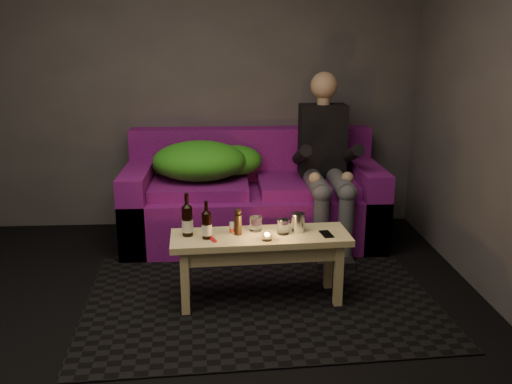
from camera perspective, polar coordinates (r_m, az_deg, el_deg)
floor at (r=3.27m, az=-7.08°, el=-16.29°), size 4.50×4.50×0.00m
room at (r=3.23m, az=-7.58°, el=14.19°), size 4.50×4.50×4.50m
rug at (r=3.82m, az=0.40°, el=-10.95°), size 2.46×1.85×0.01m
sofa at (r=4.79m, az=-0.34°, el=-0.95°), size 2.19×0.98×0.94m
green_blanket at (r=4.69m, az=-5.36°, el=3.25°), size 0.96×0.66×0.33m
person at (r=4.59m, az=7.33°, el=3.52°), size 0.39×0.91×1.46m
coffee_table at (r=3.62m, az=0.46°, el=-5.78°), size 1.20×0.44×0.48m
beer_bottle_a at (r=3.56m, az=-7.25°, el=-2.96°), size 0.07×0.07×0.29m
beer_bottle_b at (r=3.50m, az=-5.22°, el=-3.45°), size 0.06×0.06×0.25m
salt_shaker at (r=3.58m, az=-2.50°, el=-3.83°), size 0.05×0.05×0.08m
pepper_mill at (r=3.57m, az=-1.91°, el=-3.46°), size 0.05×0.05×0.14m
tumbler_back at (r=3.64m, az=-0.02°, el=-3.36°), size 0.11×0.11×0.10m
tealight at (r=3.48m, az=1.17°, el=-4.69°), size 0.07×0.07×0.05m
tumbler_front at (r=3.59m, az=2.89°, el=-3.67°), size 0.08×0.08×0.10m
steel_cup at (r=3.63m, az=4.41°, el=-3.21°), size 0.10×0.10×0.13m
smartphone at (r=3.61m, az=7.41°, el=-4.41°), size 0.08×0.14×0.01m
red_lighter at (r=3.49m, az=-4.57°, el=-5.01°), size 0.05×0.08×0.01m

